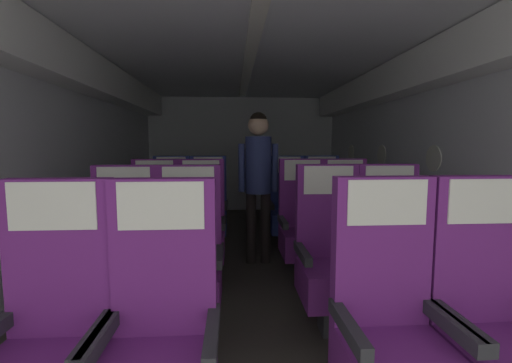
# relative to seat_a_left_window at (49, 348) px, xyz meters

# --- Properties ---
(ground) EXTENTS (3.86, 7.65, 0.02)m
(ground) POSITION_rel_seat_a_left_window_xyz_m (0.93, 1.95, -0.50)
(ground) COLOR #3D3833
(fuselage_shell) EXTENTS (3.74, 7.30, 2.27)m
(fuselage_shell) POSITION_rel_seat_a_left_window_xyz_m (0.93, 2.25, 1.14)
(fuselage_shell) COLOR silver
(fuselage_shell) RESTS_ON ground
(seat_a_left_window) EXTENTS (0.47, 0.49, 1.16)m
(seat_a_left_window) POSITION_rel_seat_a_left_window_xyz_m (0.00, 0.00, 0.00)
(seat_a_left_window) COLOR #38383D
(seat_a_left_window) RESTS_ON ground
(seat_a_left_aisle) EXTENTS (0.47, 0.49, 1.16)m
(seat_a_left_aisle) POSITION_rel_seat_a_left_window_xyz_m (0.44, -0.02, 0.00)
(seat_a_left_aisle) COLOR #38383D
(seat_a_left_aisle) RESTS_ON ground
(seat_a_right_aisle) EXTENTS (0.47, 0.49, 1.16)m
(seat_a_right_aisle) POSITION_rel_seat_a_left_window_xyz_m (1.87, -0.00, 0.00)
(seat_a_right_aisle) COLOR #38383D
(seat_a_right_aisle) RESTS_ON ground
(seat_a_right_window) EXTENTS (0.47, 0.49, 1.16)m
(seat_a_right_window) POSITION_rel_seat_a_left_window_xyz_m (1.41, -0.00, 0.00)
(seat_a_right_window) COLOR #38383D
(seat_a_right_window) RESTS_ON ground
(seat_b_left_window) EXTENTS (0.47, 0.49, 1.16)m
(seat_b_left_window) POSITION_rel_seat_a_left_window_xyz_m (-0.00, 0.97, 0.00)
(seat_b_left_window) COLOR #38383D
(seat_b_left_window) RESTS_ON ground
(seat_b_left_aisle) EXTENTS (0.47, 0.49, 1.16)m
(seat_b_left_aisle) POSITION_rel_seat_a_left_window_xyz_m (0.44, 0.96, 0.00)
(seat_b_left_aisle) COLOR #38383D
(seat_b_left_aisle) RESTS_ON ground
(seat_b_right_aisle) EXTENTS (0.47, 0.49, 1.16)m
(seat_b_right_aisle) POSITION_rel_seat_a_left_window_xyz_m (1.87, 0.97, 0.00)
(seat_b_right_aisle) COLOR #38383D
(seat_b_right_aisle) RESTS_ON ground
(seat_b_right_window) EXTENTS (0.47, 0.49, 1.16)m
(seat_b_right_window) POSITION_rel_seat_a_left_window_xyz_m (1.42, 0.97, 0.00)
(seat_b_right_window) COLOR #38383D
(seat_b_right_window) RESTS_ON ground
(seat_c_left_window) EXTENTS (0.47, 0.49, 1.16)m
(seat_c_left_window) POSITION_rel_seat_a_left_window_xyz_m (-0.01, 1.95, 0.00)
(seat_c_left_window) COLOR #38383D
(seat_c_left_window) RESTS_ON ground
(seat_c_left_aisle) EXTENTS (0.47, 0.49, 1.16)m
(seat_c_left_aisle) POSITION_rel_seat_a_left_window_xyz_m (0.44, 1.94, 0.00)
(seat_c_left_aisle) COLOR #38383D
(seat_c_left_aisle) RESTS_ON ground
(seat_c_right_aisle) EXTENTS (0.47, 0.49, 1.16)m
(seat_c_right_aisle) POSITION_rel_seat_a_left_window_xyz_m (1.85, 1.94, 0.00)
(seat_c_right_aisle) COLOR #38383D
(seat_c_right_aisle) RESTS_ON ground
(seat_c_right_window) EXTENTS (0.47, 0.49, 1.16)m
(seat_c_right_window) POSITION_rel_seat_a_left_window_xyz_m (1.42, 1.94, 0.00)
(seat_c_right_window) COLOR #38383D
(seat_c_right_window) RESTS_ON ground
(seat_d_left_window) EXTENTS (0.47, 0.49, 1.16)m
(seat_d_left_window) POSITION_rel_seat_a_left_window_xyz_m (-0.01, 2.91, 0.00)
(seat_d_left_window) COLOR #38383D
(seat_d_left_window) RESTS_ON ground
(seat_d_left_aisle) EXTENTS (0.47, 0.49, 1.16)m
(seat_d_left_aisle) POSITION_rel_seat_a_left_window_xyz_m (0.44, 2.91, 0.00)
(seat_d_left_aisle) COLOR #38383D
(seat_d_left_aisle) RESTS_ON ground
(seat_d_right_aisle) EXTENTS (0.47, 0.49, 1.16)m
(seat_d_right_aisle) POSITION_rel_seat_a_left_window_xyz_m (1.87, 2.91, 0.00)
(seat_d_right_aisle) COLOR #38383D
(seat_d_right_aisle) RESTS_ON ground
(seat_d_right_window) EXTENTS (0.47, 0.49, 1.16)m
(seat_d_right_window) POSITION_rel_seat_a_left_window_xyz_m (1.41, 2.90, 0.00)
(seat_d_right_window) COLOR #38383D
(seat_d_right_window) RESTS_ON ground
(flight_attendant) EXTENTS (0.43, 0.28, 1.64)m
(flight_attendant) POSITION_rel_seat_a_left_window_xyz_m (1.02, 2.40, 0.53)
(flight_attendant) COLOR black
(flight_attendant) RESTS_ON ground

